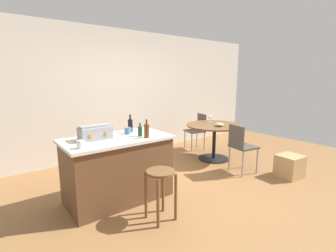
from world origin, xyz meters
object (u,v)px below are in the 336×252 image
at_px(folding_chair_far, 241,145).
at_px(bottle_2, 147,131).
at_px(bottle_1, 140,131).
at_px(cup_0, 81,144).
at_px(cup_1, 128,131).
at_px(toolbox, 95,133).
at_px(bottle_0, 130,125).
at_px(dining_table, 214,133).
at_px(wooden_stool, 161,183).
at_px(wine_glass, 210,117).
at_px(cardboard_box, 290,166).
at_px(folding_chair_near, 197,129).
at_px(serving_bowl, 219,124).
at_px(kitchen_island, 118,168).

xyz_separation_m(folding_chair_far, bottle_2, (-1.84, 0.19, 0.46)).
xyz_separation_m(bottle_1, cup_0, (-0.86, -0.12, -0.02)).
relative_size(bottle_2, cup_1, 2.01).
relative_size(folding_chair_far, cup_1, 7.03).
xyz_separation_m(toolbox, bottle_0, (0.59, 0.13, 0.01)).
bearing_deg(dining_table, wooden_stool, -152.26).
bearing_deg(wine_glass, cardboard_box, -83.50).
xyz_separation_m(cup_0, cup_1, (0.79, 0.34, 0.00)).
distance_m(folding_chair_near, serving_bowl, 1.03).
distance_m(folding_chair_near, bottle_1, 2.69).
bearing_deg(cup_0, kitchen_island, 22.80).
height_order(bottle_0, cup_0, bottle_0).
relative_size(folding_chair_near, bottle_0, 3.26).
xyz_separation_m(kitchen_island, cup_0, (-0.56, -0.24, 0.49)).
height_order(cup_1, cardboard_box, cup_1).
bearing_deg(dining_table, cup_0, -168.15).
bearing_deg(wooden_stool, wine_glass, 31.27).
distance_m(bottle_0, serving_bowl, 2.00).
height_order(dining_table, serving_bowl, serving_bowl).
bearing_deg(cardboard_box, folding_chair_near, 91.70).
bearing_deg(cup_0, toolbox, 47.18).
xyz_separation_m(bottle_0, wine_glass, (2.17, 0.42, -0.14)).
bearing_deg(dining_table, folding_chair_near, 71.70).
xyz_separation_m(dining_table, serving_bowl, (-0.06, -0.17, 0.20)).
distance_m(bottle_1, wine_glass, 2.33).
bearing_deg(bottle_0, toolbox, -167.53).
height_order(toolbox, serving_bowl, toolbox).
distance_m(dining_table, cardboard_box, 1.53).
height_order(toolbox, bottle_2, bottle_2).
xyz_separation_m(cup_1, cardboard_box, (2.47, -1.18, -0.74)).
relative_size(bottle_2, cup_0, 2.20).
xyz_separation_m(bottle_2, serving_bowl, (2.00, 0.46, -0.21)).
height_order(folding_chair_near, cardboard_box, folding_chair_near).
xyz_separation_m(folding_chair_far, cup_0, (-2.72, 0.20, 0.41)).
xyz_separation_m(toolbox, bottle_1, (0.56, -0.20, -0.02)).
xyz_separation_m(dining_table, bottle_1, (-2.08, -0.50, 0.39)).
height_order(bottle_0, bottle_1, bottle_0).
bearing_deg(cup_0, cup_1, 23.61).
bearing_deg(bottle_1, bottle_2, -80.37).
xyz_separation_m(wooden_stool, bottle_0, (0.16, 1.00, 0.53)).
bearing_deg(wooden_stool, folding_chair_near, 38.12).
distance_m(wooden_stool, cardboard_box, 2.56).
bearing_deg(bottle_2, wooden_stool, -106.15).
height_order(folding_chair_near, wine_glass, wine_glass).
bearing_deg(folding_chair_far, dining_table, 75.32).
xyz_separation_m(dining_table, toolbox, (-2.64, -0.30, 0.41)).
height_order(bottle_2, serving_bowl, bottle_2).
height_order(wooden_stool, bottle_2, bottle_2).
height_order(kitchen_island, serving_bowl, kitchen_island).
distance_m(kitchen_island, serving_bowl, 2.35).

